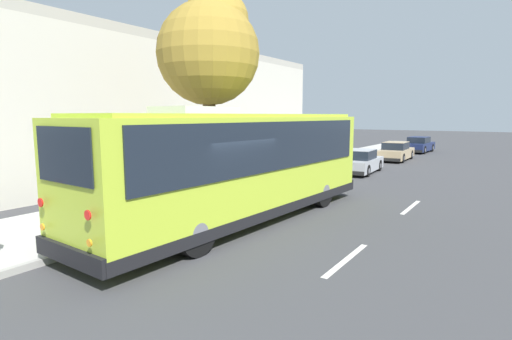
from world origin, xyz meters
name	(u,v)px	position (x,y,z in m)	size (l,w,h in m)	color
ground_plane	(215,233)	(0.00, 0.00, 0.00)	(160.00, 160.00, 0.00)	#3D3D3F
sidewalk_slab	(125,212)	(0.00, 3.67, 0.07)	(80.00, 4.10, 0.15)	#B2AFA8
curb_strip	(173,222)	(0.00, 1.55, 0.07)	(80.00, 0.14, 0.15)	#9D9A94
shuttle_bus	(242,161)	(1.41, 0.11, 1.78)	(10.85, 2.92, 3.32)	#ADC633
parked_sedan_silver	(360,162)	(13.13, 0.63, 0.59)	(4.27, 1.88, 1.28)	#A8AAAF
parked_sedan_tan	(396,152)	(20.48, 0.62, 0.60)	(4.62, 1.83, 1.29)	tan
parked_sedan_navy	(419,145)	(27.79, 0.60, 0.61)	(4.54, 1.84, 1.32)	#19234C
street_tree	(210,48)	(3.49, 3.02, 5.53)	(3.69, 3.69, 7.57)	brown
sign_post_far	(74,211)	(-2.69, 2.06, 0.87)	(0.06, 0.22, 1.40)	gray
building_backdrop	(130,113)	(6.76, 11.63, 3.25)	(25.43, 8.43, 6.89)	beige
lane_stripe_mid	(346,260)	(0.05, -3.63, 0.00)	(2.40, 0.14, 0.01)	silver
lane_stripe_ahead	(411,207)	(6.05, -3.63, 0.00)	(2.40, 0.14, 0.01)	silver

